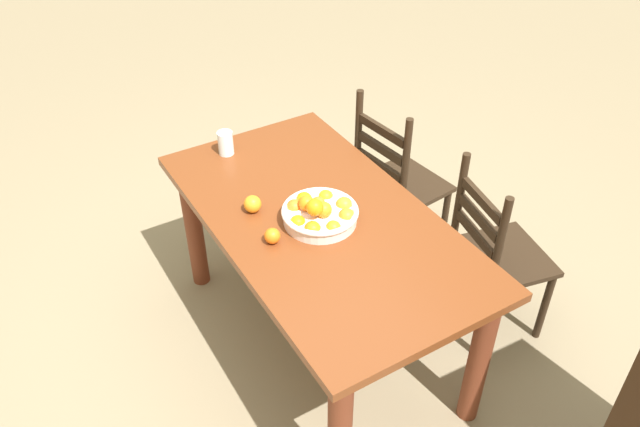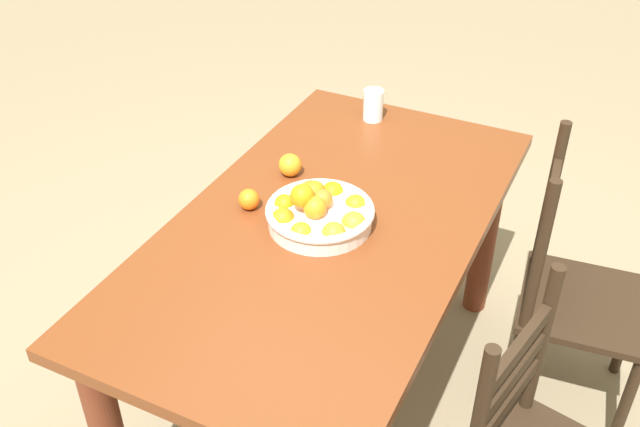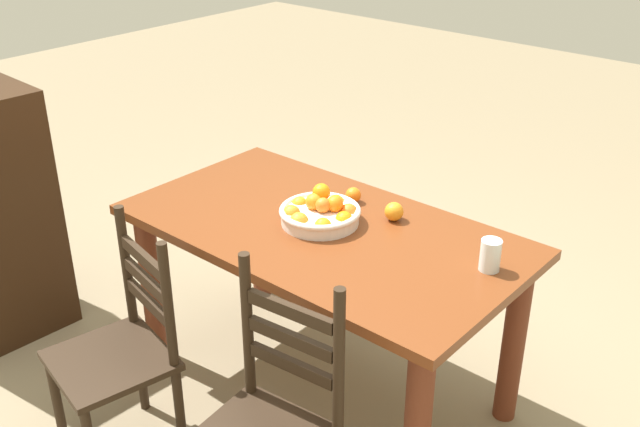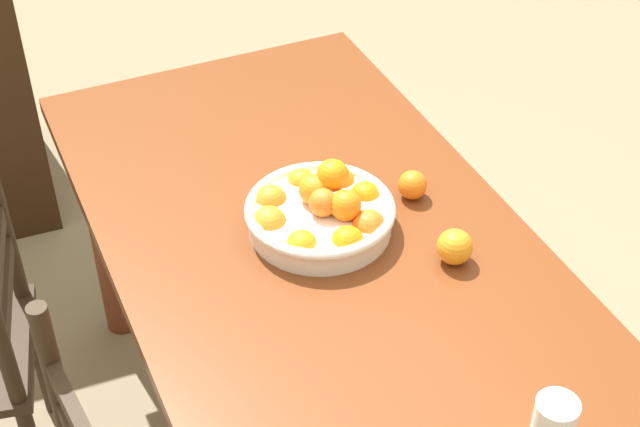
% 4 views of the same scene
% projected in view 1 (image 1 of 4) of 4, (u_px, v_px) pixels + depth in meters
% --- Properties ---
extents(ground_plane, '(12.00, 12.00, 0.00)m').
position_uv_depth(ground_plane, '(320.00, 339.00, 3.10)').
color(ground_plane, '#837358').
extents(dining_table, '(1.55, 0.84, 0.76)m').
position_uv_depth(dining_table, '(320.00, 241.00, 2.72)').
color(dining_table, brown).
rests_on(dining_table, ground).
extents(chair_near_window, '(0.46, 0.46, 0.91)m').
position_uv_depth(chair_near_window, '(494.00, 257.00, 2.92)').
color(chair_near_window, black).
rests_on(chair_near_window, ground).
extents(chair_by_cabinet, '(0.44, 0.44, 0.95)m').
position_uv_depth(chair_by_cabinet, '(396.00, 184.00, 3.35)').
color(chair_by_cabinet, black).
rests_on(chair_by_cabinet, ground).
extents(fruit_bowl, '(0.31, 0.31, 0.14)m').
position_uv_depth(fruit_bowl, '(320.00, 213.00, 2.58)').
color(fruit_bowl, silver).
rests_on(fruit_bowl, dining_table).
extents(orange_loose_0, '(0.07, 0.07, 0.07)m').
position_uv_depth(orange_loose_0, '(253.00, 204.00, 2.64)').
color(orange_loose_0, orange).
rests_on(orange_loose_0, dining_table).
extents(orange_loose_1, '(0.06, 0.06, 0.06)m').
position_uv_depth(orange_loose_1, '(272.00, 236.00, 2.49)').
color(orange_loose_1, orange).
rests_on(orange_loose_1, dining_table).
extents(drinking_glass, '(0.07, 0.07, 0.11)m').
position_uv_depth(drinking_glass, '(226.00, 143.00, 2.98)').
color(drinking_glass, silver).
rests_on(drinking_glass, dining_table).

